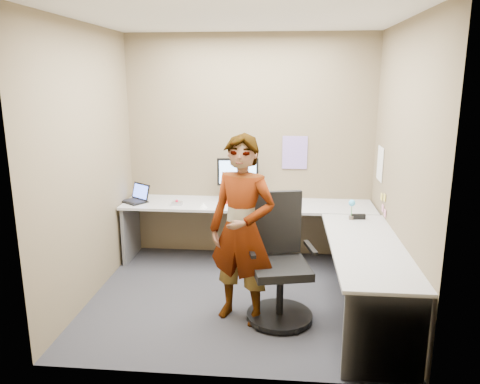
# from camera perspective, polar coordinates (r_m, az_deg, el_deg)

# --- Properties ---
(ground) EXTENTS (3.00, 3.00, 0.00)m
(ground) POSITION_cam_1_polar(r_m,az_deg,el_deg) (4.89, -0.06, -12.74)
(ground) COLOR #25252A
(ground) RESTS_ON ground
(wall_back) EXTENTS (3.00, 0.00, 3.00)m
(wall_back) POSITION_cam_1_polar(r_m,az_deg,el_deg) (5.73, 1.18, 5.42)
(wall_back) COLOR #736447
(wall_back) RESTS_ON ground
(wall_right) EXTENTS (0.00, 2.70, 2.70)m
(wall_right) POSITION_cam_1_polar(r_m,az_deg,el_deg) (4.57, 19.04, 2.47)
(wall_right) COLOR #736447
(wall_right) RESTS_ON ground
(wall_left) EXTENTS (0.00, 2.70, 2.70)m
(wall_left) POSITION_cam_1_polar(r_m,az_deg,el_deg) (4.83, -18.09, 3.14)
(wall_left) COLOR #736447
(wall_left) RESTS_ON ground
(ceiling) EXTENTS (3.00, 3.00, 0.00)m
(ceiling) POSITION_cam_1_polar(r_m,az_deg,el_deg) (4.40, -0.06, 20.49)
(ceiling) COLOR white
(ceiling) RESTS_ON wall_back
(desk) EXTENTS (2.98, 2.58, 0.73)m
(desk) POSITION_cam_1_polar(r_m,az_deg,el_deg) (5.01, 5.37, -4.88)
(desk) COLOR #ADADAD
(desk) RESTS_ON ground
(paper_ream) EXTENTS (0.33, 0.25, 0.06)m
(paper_ream) POSITION_cam_1_polar(r_m,az_deg,el_deg) (5.62, -0.29, -0.88)
(paper_ream) COLOR red
(paper_ream) RESTS_ON desk
(monitor) EXTENTS (0.49, 0.16, 0.46)m
(monitor) POSITION_cam_1_polar(r_m,az_deg,el_deg) (5.57, -0.28, 2.20)
(monitor) COLOR black
(monitor) RESTS_ON paper_ream
(laptop) EXTENTS (0.38, 0.37, 0.21)m
(laptop) POSITION_cam_1_polar(r_m,az_deg,el_deg) (5.76, -12.46, -0.61)
(laptop) COLOR black
(laptop) RESTS_ON desk
(trackball_mouse) EXTENTS (0.12, 0.08, 0.07)m
(trackball_mouse) POSITION_cam_1_polar(r_m,az_deg,el_deg) (5.52, -7.68, -1.35)
(trackball_mouse) COLOR #B7B7BC
(trackball_mouse) RESTS_ON desk
(origami) EXTENTS (0.10, 0.10, 0.06)m
(origami) POSITION_cam_1_polar(r_m,az_deg,el_deg) (5.38, -4.49, -1.61)
(origami) COLOR white
(origami) RESTS_ON desk
(stapler) EXTENTS (0.15, 0.06, 0.05)m
(stapler) POSITION_cam_1_polar(r_m,az_deg,el_deg) (5.09, 14.21, -2.93)
(stapler) COLOR black
(stapler) RESTS_ON desk
(flower) EXTENTS (0.07, 0.07, 0.22)m
(flower) POSITION_cam_1_polar(r_m,az_deg,el_deg) (5.04, 13.47, -1.71)
(flower) COLOR brown
(flower) RESTS_ON desk
(calendar_purple) EXTENTS (0.30, 0.01, 0.40)m
(calendar_purple) POSITION_cam_1_polar(r_m,az_deg,el_deg) (5.72, 6.70, 4.80)
(calendar_purple) COLOR #846BB7
(calendar_purple) RESTS_ON wall_back
(calendar_white) EXTENTS (0.01, 0.28, 0.38)m
(calendar_white) POSITION_cam_1_polar(r_m,az_deg,el_deg) (5.45, 16.71, 3.32)
(calendar_white) COLOR white
(calendar_white) RESTS_ON wall_right
(sticky_note_a) EXTENTS (0.01, 0.07, 0.07)m
(sticky_note_a) POSITION_cam_1_polar(r_m,az_deg,el_deg) (5.17, 17.21, -0.66)
(sticky_note_a) COLOR #F2E059
(sticky_note_a) RESTS_ON wall_right
(sticky_note_b) EXTENTS (0.01, 0.07, 0.07)m
(sticky_note_b) POSITION_cam_1_polar(r_m,az_deg,el_deg) (5.25, 17.00, -1.89)
(sticky_note_b) COLOR pink
(sticky_note_b) RESTS_ON wall_right
(sticky_note_c) EXTENTS (0.01, 0.07, 0.07)m
(sticky_note_c) POSITION_cam_1_polar(r_m,az_deg,el_deg) (5.15, 17.24, -2.47)
(sticky_note_c) COLOR pink
(sticky_note_c) RESTS_ON wall_right
(sticky_note_d) EXTENTS (0.01, 0.07, 0.07)m
(sticky_note_d) POSITION_cam_1_polar(r_m,az_deg,el_deg) (5.32, 16.87, -0.57)
(sticky_note_d) COLOR #F2E059
(sticky_note_d) RESTS_ON wall_right
(office_chair) EXTENTS (0.65, 0.62, 1.15)m
(office_chair) POSITION_cam_1_polar(r_m,az_deg,el_deg) (4.37, 4.74, -9.41)
(office_chair) COLOR black
(office_chair) RESTS_ON ground
(person) EXTENTS (0.73, 0.61, 1.72)m
(person) POSITION_cam_1_polar(r_m,az_deg,el_deg) (4.19, 0.24, -4.70)
(person) COLOR #999399
(person) RESTS_ON ground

